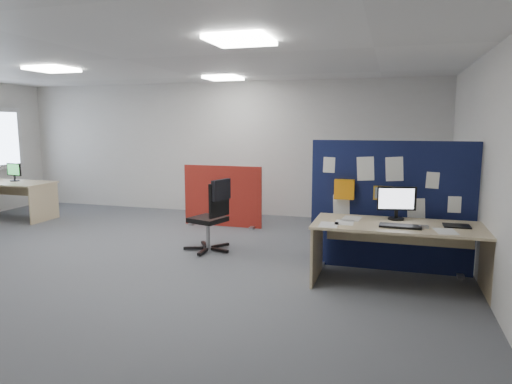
% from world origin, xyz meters
% --- Properties ---
extents(floor, '(9.00, 9.00, 0.00)m').
position_xyz_m(floor, '(0.00, 0.00, 0.00)').
color(floor, '#55585E').
rests_on(floor, ground).
extents(ceiling, '(9.00, 7.00, 0.02)m').
position_xyz_m(ceiling, '(0.00, 0.00, 2.70)').
color(ceiling, white).
rests_on(ceiling, wall_back).
extents(wall_back, '(9.00, 0.02, 2.70)m').
position_xyz_m(wall_back, '(0.00, 3.50, 1.35)').
color(wall_back, silver).
rests_on(wall_back, floor).
extents(wall_right, '(0.02, 7.00, 2.70)m').
position_xyz_m(wall_right, '(4.50, 0.00, 1.35)').
color(wall_right, silver).
rests_on(wall_right, floor).
extents(ceiling_lights, '(4.10, 4.10, 0.04)m').
position_xyz_m(ceiling_lights, '(0.33, 0.67, 2.67)').
color(ceiling_lights, white).
rests_on(ceiling_lights, ceiling).
extents(navy_divider, '(2.01, 0.30, 1.65)m').
position_xyz_m(navy_divider, '(3.46, 0.52, 0.83)').
color(navy_divider, '#0F0F37').
rests_on(navy_divider, floor).
extents(main_desk, '(1.93, 0.86, 0.73)m').
position_xyz_m(main_desk, '(3.58, -0.02, 0.57)').
color(main_desk, tan).
rests_on(main_desk, floor).
extents(monitor_main, '(0.45, 0.19, 0.40)m').
position_xyz_m(monitor_main, '(3.54, 0.19, 0.95)').
color(monitor_main, black).
rests_on(monitor_main, main_desk).
extents(keyboard, '(0.46, 0.20, 0.02)m').
position_xyz_m(keyboard, '(3.59, -0.22, 0.74)').
color(keyboard, black).
rests_on(keyboard, main_desk).
extents(mouse, '(0.11, 0.08, 0.03)m').
position_xyz_m(mouse, '(3.83, -0.19, 0.74)').
color(mouse, '#929297').
rests_on(mouse, main_desk).
extents(paper_tray, '(0.28, 0.22, 0.01)m').
position_xyz_m(paper_tray, '(4.19, 0.00, 0.74)').
color(paper_tray, black).
rests_on(paper_tray, main_desk).
extents(red_divider, '(1.48, 0.30, 1.11)m').
position_xyz_m(red_divider, '(0.54, 2.29, 0.54)').
color(red_divider, maroon).
rests_on(red_divider, floor).
extents(second_desk, '(1.63, 0.81, 0.73)m').
position_xyz_m(second_desk, '(-3.68, 1.74, 0.55)').
color(second_desk, tan).
rests_on(second_desk, floor).
extents(monitor_second, '(0.39, 0.18, 0.36)m').
position_xyz_m(monitor_second, '(-3.70, 1.84, 0.93)').
color(monitor_second, black).
rests_on(monitor_second, second_desk).
extents(office_chair, '(0.71, 0.67, 1.06)m').
position_xyz_m(office_chair, '(1.02, 0.65, 0.60)').
color(office_chair, black).
rests_on(office_chair, floor).
extents(desk_papers, '(1.47, 0.74, 0.00)m').
position_xyz_m(desk_papers, '(3.22, -0.16, 0.73)').
color(desk_papers, white).
rests_on(desk_papers, main_desk).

